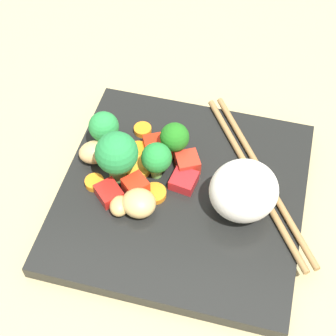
{
  "coord_description": "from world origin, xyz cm",
  "views": [
    {
      "loc": [
        -33.18,
        -4.93,
        49.64
      ],
      "look_at": [
        1.26,
        1.82,
        3.71
      ],
      "focal_mm": 57.61,
      "sensor_mm": 36.0,
      "label": 1
    }
  ],
  "objects_px": {
    "broccoli_floret_3": "(104,127)",
    "carrot_slice_4": "(95,183)",
    "square_plate": "(182,195)",
    "rice_mound": "(244,191)",
    "chopstick_pair": "(258,176)"
  },
  "relations": [
    {
      "from": "square_plate",
      "to": "carrot_slice_4",
      "type": "xyz_separation_m",
      "value": [
        -0.01,
        0.1,
        0.01
      ]
    },
    {
      "from": "square_plate",
      "to": "broccoli_floret_3",
      "type": "bearing_deg",
      "value": 64.56
    },
    {
      "from": "rice_mound",
      "to": "broccoli_floret_3",
      "type": "relative_size",
      "value": 1.41
    },
    {
      "from": "square_plate",
      "to": "broccoli_floret_3",
      "type": "distance_m",
      "value": 0.12
    },
    {
      "from": "chopstick_pair",
      "to": "rice_mound",
      "type": "bearing_deg",
      "value": 131.27
    },
    {
      "from": "square_plate",
      "to": "rice_mound",
      "type": "relative_size",
      "value": 3.69
    },
    {
      "from": "rice_mound",
      "to": "broccoli_floret_3",
      "type": "xyz_separation_m",
      "value": [
        0.06,
        0.16,
        -0.0
      ]
    },
    {
      "from": "carrot_slice_4",
      "to": "broccoli_floret_3",
      "type": "bearing_deg",
      "value": 2.29
    },
    {
      "from": "square_plate",
      "to": "rice_mound",
      "type": "distance_m",
      "value": 0.08
    },
    {
      "from": "square_plate",
      "to": "broccoli_floret_3",
      "type": "relative_size",
      "value": 5.19
    },
    {
      "from": "broccoli_floret_3",
      "to": "carrot_slice_4",
      "type": "relative_size",
      "value": 2.38
    },
    {
      "from": "square_plate",
      "to": "carrot_slice_4",
      "type": "height_order",
      "value": "carrot_slice_4"
    },
    {
      "from": "carrot_slice_4",
      "to": "square_plate",
      "type": "bearing_deg",
      "value": -83.9
    },
    {
      "from": "broccoli_floret_3",
      "to": "chopstick_pair",
      "type": "xyz_separation_m",
      "value": [
        -0.01,
        -0.18,
        -0.03
      ]
    },
    {
      "from": "rice_mound",
      "to": "carrot_slice_4",
      "type": "relative_size",
      "value": 3.34
    }
  ]
}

